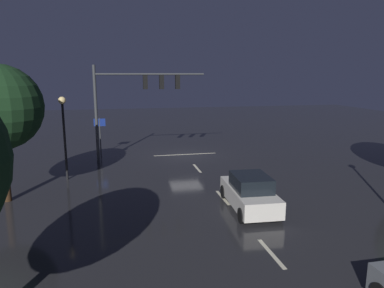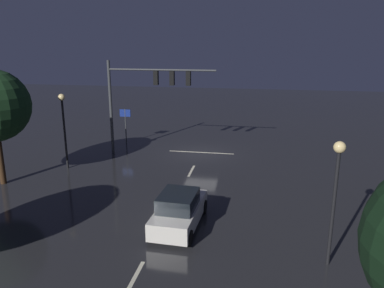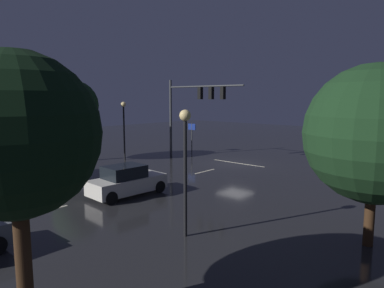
{
  "view_description": "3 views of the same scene",
  "coord_description": "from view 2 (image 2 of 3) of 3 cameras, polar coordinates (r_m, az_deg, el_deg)",
  "views": [
    {
      "loc": [
        5.25,
        26.92,
        6.35
      ],
      "look_at": [
        0.82,
        6.15,
        2.15
      ],
      "focal_mm": 33.28,
      "sensor_mm": 36.0,
      "label": 1
    },
    {
      "loc": [
        -4.2,
        27.7,
        8.48
      ],
      "look_at": [
        -0.11,
        4.38,
        1.96
      ],
      "focal_mm": 35.98,
      "sensor_mm": 36.0,
      "label": 2
    },
    {
      "loc": [
        -16.0,
        23.42,
        5.39
      ],
      "look_at": [
        -1.15,
        6.7,
        2.41
      ],
      "focal_mm": 32.64,
      "sensor_mm": 36.0,
      "label": 3
    }
  ],
  "objects": [
    {
      "name": "lane_dash_mid",
      "position": [
        20.07,
        -3.12,
        -9.61
      ],
      "size": [
        0.16,
        2.2,
        0.01
      ],
      "primitive_type": "cube",
      "rotation": [
        0.0,
        0.0,
        1.57
      ],
      "color": "beige",
      "rests_on": "ground_plane"
    },
    {
      "name": "car_approaching",
      "position": [
        18.04,
        -1.93,
        -9.82
      ],
      "size": [
        2.1,
        4.45,
        1.7
      ],
      "color": "silver",
      "rests_on": "ground_plane"
    },
    {
      "name": "ground_plane",
      "position": [
        29.27,
        1.27,
        -1.45
      ],
      "size": [
        80.0,
        80.0,
        0.0
      ],
      "primitive_type": "plane",
      "color": "#232326"
    },
    {
      "name": "street_lamp_right_kerb",
      "position": [
        26.51,
        -18.54,
        3.83
      ],
      "size": [
        0.44,
        0.44,
        5.04
      ],
      "color": "black",
      "rests_on": "ground_plane"
    },
    {
      "name": "lane_dash_near",
      "position": [
        15.04,
        -8.55,
        -19.08
      ],
      "size": [
        0.16,
        2.2,
        0.01
      ],
      "primitive_type": "cube",
      "rotation": [
        0.0,
        0.0,
        1.57
      ],
      "color": "beige",
      "rests_on": "ground_plane"
    },
    {
      "name": "street_lamp_left_kerb",
      "position": [
        15.05,
        20.59,
        -5.05
      ],
      "size": [
        0.44,
        0.44,
        4.95
      ],
      "color": "black",
      "rests_on": "ground_plane"
    },
    {
      "name": "route_sign",
      "position": [
        32.22,
        -9.85,
        3.73
      ],
      "size": [
        0.9,
        0.09,
        2.91
      ],
      "color": "#383A3D",
      "rests_on": "ground_plane"
    },
    {
      "name": "traffic_signal_assembly",
      "position": [
        28.26,
        -6.71,
        8.23
      ],
      "size": [
        7.97,
        0.47,
        6.96
      ],
      "color": "#383A3D",
      "rests_on": "ground_plane"
    },
    {
      "name": "lane_dash_far",
      "position": [
        25.52,
        -0.09,
        -4.0
      ],
      "size": [
        0.16,
        2.2,
        0.01
      ],
      "primitive_type": "cube",
      "rotation": [
        0.0,
        0.0,
        1.57
      ],
      "color": "beige",
      "rests_on": "ground_plane"
    },
    {
      "name": "stop_bar",
      "position": [
        29.61,
        1.38,
        -1.25
      ],
      "size": [
        5.0,
        0.16,
        0.01
      ],
      "primitive_type": "cube",
      "color": "beige",
      "rests_on": "ground_plane"
    }
  ]
}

